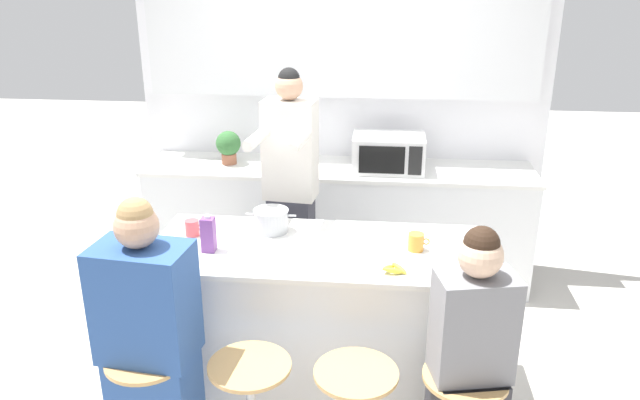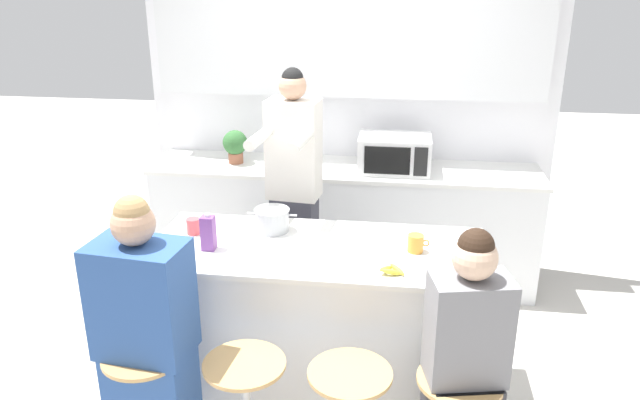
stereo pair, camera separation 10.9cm
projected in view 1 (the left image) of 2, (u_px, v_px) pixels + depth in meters
The scene contains 15 objects.
ground_plane at pixel (319, 386), 3.79m from camera, with size 16.00×16.00×0.00m, color beige.
wall_back at pixel (342, 82), 4.87m from camera, with size 3.22×0.22×2.70m.
back_counter at pixel (338, 223), 4.98m from camera, with size 3.00×0.62×0.94m.
kitchen_island at pixel (319, 319), 3.63m from camera, with size 1.87×0.80×0.93m.
person_cooking at pixel (291, 204), 4.15m from camera, with size 0.39×0.61×1.81m.
person_wrapped_blanket at pixel (150, 348), 2.97m from camera, with size 0.47×0.33×1.46m.
person_seated_near at pixel (468, 376), 2.85m from camera, with size 0.39×0.32×1.38m.
cooking_pot at pixel (271, 221), 3.64m from camera, with size 0.30×0.21×0.14m.
fruit_bowl at pixel (463, 239), 3.49m from camera, with size 0.21×0.21×0.06m.
coffee_cup_near at pixel (192, 228), 3.60m from camera, with size 0.11×0.08×0.09m.
coffee_cup_far at pixel (416, 242), 3.41m from camera, with size 0.12×0.09×0.10m.
banana_bunch at pixel (394, 269), 3.17m from camera, with size 0.15×0.10×0.05m.
juice_carton at pixel (208, 234), 3.39m from camera, with size 0.07×0.07×0.21m.
microwave at pixel (388, 153), 4.70m from camera, with size 0.54×0.37×0.27m.
potted_plant at pixel (228, 145), 4.84m from camera, with size 0.19×0.19×0.26m.
Camera 1 is at (0.33, -3.13, 2.41)m, focal length 35.00 mm.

